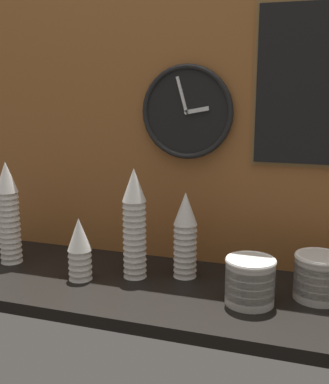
# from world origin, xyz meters

# --- Properties ---
(ground_plane) EXTENTS (1.60, 0.56, 0.04)m
(ground_plane) POSITION_xyz_m (0.00, 0.00, -0.02)
(ground_plane) COLOR black
(wall_tiled_back) EXTENTS (1.60, 0.03, 1.05)m
(wall_tiled_back) POSITION_xyz_m (0.00, 0.27, 0.53)
(wall_tiled_back) COLOR #A3602D
(wall_tiled_back) RESTS_ON ground_plane
(cup_stack_center) EXTENTS (0.08, 0.08, 0.38)m
(cup_stack_center) POSITION_xyz_m (-0.09, 0.03, 0.19)
(cup_stack_center) COLOR white
(cup_stack_center) RESTS_ON ground_plane
(cup_stack_far_left) EXTENTS (0.08, 0.08, 0.38)m
(cup_stack_far_left) POSITION_xyz_m (-0.59, 0.02, 0.19)
(cup_stack_far_left) COLOR white
(cup_stack_far_left) RESTS_ON ground_plane
(cup_stack_center_right) EXTENTS (0.08, 0.08, 0.30)m
(cup_stack_center_right) POSITION_xyz_m (0.07, 0.09, 0.15)
(cup_stack_center_right) COLOR white
(cup_stack_center_right) RESTS_ON ground_plane
(cup_stack_center_left) EXTENTS (0.08, 0.08, 0.22)m
(cup_stack_center_left) POSITION_xyz_m (-0.26, -0.05, 0.11)
(cup_stack_center_left) COLOR white
(cup_stack_center_left) RESTS_ON ground_plane
(bowl_stack_far_right) EXTENTS (0.15, 0.15, 0.14)m
(bowl_stack_far_right) POSITION_xyz_m (0.51, 0.05, 0.08)
(bowl_stack_far_right) COLOR beige
(bowl_stack_far_right) RESTS_ON ground_plane
(bowl_stack_right) EXTENTS (0.15, 0.15, 0.14)m
(bowl_stack_right) POSITION_xyz_m (0.32, -0.05, 0.08)
(bowl_stack_right) COLOR beige
(bowl_stack_right) RESTS_ON ground_plane
(wall_clock) EXTENTS (0.33, 0.03, 0.33)m
(wall_clock) POSITION_xyz_m (0.03, 0.23, 0.56)
(wall_clock) COLOR black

